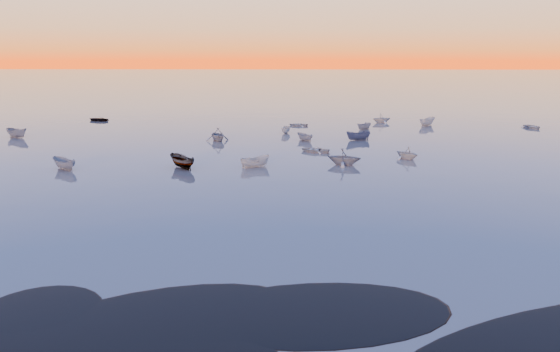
# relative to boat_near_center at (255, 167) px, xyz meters

# --- Properties ---
(ground) EXTENTS (600.00, 600.00, 0.00)m
(ground) POSITION_rel_boat_near_center_xyz_m (2.54, 61.67, 0.00)
(ground) COLOR #70655D
(ground) RESTS_ON ground
(mud_lobes) EXTENTS (140.00, 6.00, 0.07)m
(mud_lobes) POSITION_rel_boat_near_center_xyz_m (2.54, -39.33, 0.01)
(mud_lobes) COLOR black
(mud_lobes) RESTS_ON ground
(moored_fleet) EXTENTS (124.00, 58.00, 1.20)m
(moored_fleet) POSITION_rel_boat_near_center_xyz_m (2.54, 14.67, 0.00)
(moored_fleet) COLOR #BABAB6
(moored_fleet) RESTS_ON ground
(boat_near_center) EXTENTS (3.21, 4.10, 1.31)m
(boat_near_center) POSITION_rel_boat_near_center_xyz_m (0.00, 0.00, 0.00)
(boat_near_center) COLOR #BABAB6
(boat_near_center) RESTS_ON ground
(boat_near_right) EXTENTS (3.70, 3.42, 1.22)m
(boat_near_right) POSITION_rel_boat_near_center_xyz_m (19.02, 5.48, 0.00)
(boat_near_right) COLOR #BABAB6
(boat_near_right) RESTS_ON ground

